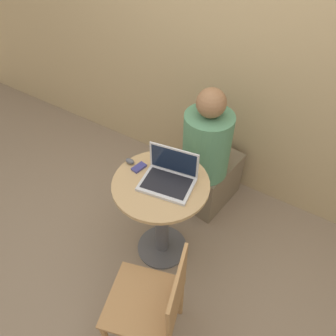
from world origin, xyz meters
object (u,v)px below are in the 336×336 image
object	(u,v)px
cell_phone	(139,167)
chair_empty	(154,305)
laptop	(169,177)
person_seated	(209,162)

from	to	relation	value
cell_phone	chair_empty	bearing A→B (deg)	-49.30
laptop	chair_empty	size ratio (longest dim) A/B	0.43
person_seated	laptop	bearing A→B (deg)	-91.91
laptop	cell_phone	world-z (taller)	laptop
cell_phone	chair_empty	xyz separation A→B (m)	(0.51, -0.59, -0.31)
laptop	person_seated	distance (m)	0.65
cell_phone	person_seated	size ratio (longest dim) A/B	0.09
cell_phone	person_seated	world-z (taller)	person_seated
cell_phone	chair_empty	size ratio (longest dim) A/B	0.12
chair_empty	person_seated	bearing A→B (deg)	102.57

